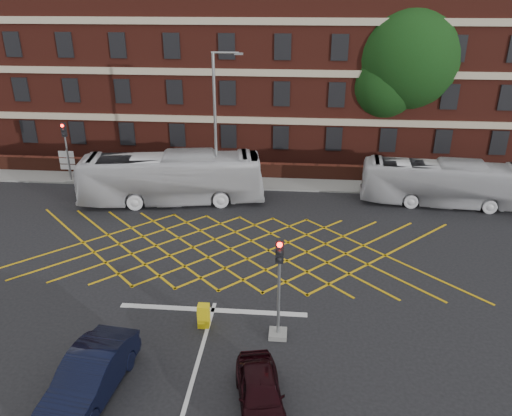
# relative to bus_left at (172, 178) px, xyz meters

# --- Properties ---
(ground) EXTENTS (120.00, 120.00, 0.00)m
(ground) POSITION_rel_bus_left_xyz_m (4.52, -8.04, -1.61)
(ground) COLOR black
(ground) RESTS_ON ground
(victorian_building) EXTENTS (51.00, 12.17, 20.40)m
(victorian_building) POSITION_rel_bus_left_xyz_m (4.77, 13.96, 6.23)
(victorian_building) COLOR #521D15
(victorian_building) RESTS_ON ground
(boundary_wall) EXTENTS (56.00, 0.50, 1.10)m
(boundary_wall) POSITION_rel_bus_left_xyz_m (4.52, 4.96, -1.06)
(boundary_wall) COLOR #4A1E13
(boundary_wall) RESTS_ON ground
(far_pavement) EXTENTS (60.00, 3.00, 0.12)m
(far_pavement) POSITION_rel_bus_left_xyz_m (4.52, 3.96, -1.55)
(far_pavement) COLOR slate
(far_pavement) RESTS_ON ground
(box_junction_hatching) EXTENTS (8.22, 8.22, 0.02)m
(box_junction_hatching) POSITION_rel_bus_left_xyz_m (4.52, -6.04, -1.60)
(box_junction_hatching) COLOR #CC990C
(box_junction_hatching) RESTS_ON ground
(stop_line) EXTENTS (8.00, 0.30, 0.02)m
(stop_line) POSITION_rel_bus_left_xyz_m (4.52, -11.54, -1.60)
(stop_line) COLOR silver
(stop_line) RESTS_ON ground
(bus_left) EXTENTS (11.82, 4.47, 3.22)m
(bus_left) POSITION_rel_bus_left_xyz_m (0.00, 0.00, 0.00)
(bus_left) COLOR silver
(bus_left) RESTS_ON ground
(bus_right) EXTENTS (10.27, 3.26, 2.81)m
(bus_right) POSITION_rel_bus_left_xyz_m (17.01, 1.14, -0.20)
(bus_right) COLOR silver
(bus_right) RESTS_ON ground
(car_navy) EXTENTS (2.09, 4.77, 1.53)m
(car_navy) POSITION_rel_bus_left_xyz_m (1.30, -16.65, -0.84)
(car_navy) COLOR black
(car_navy) RESTS_ON ground
(car_maroon) EXTENTS (2.15, 3.81, 1.22)m
(car_maroon) POSITION_rel_bus_left_xyz_m (6.97, -16.70, -1.00)
(car_maroon) COLOR black
(car_maroon) RESTS_ON ground
(deciduous_tree) EXTENTS (8.22, 8.14, 12.04)m
(deciduous_tree) POSITION_rel_bus_left_xyz_m (15.47, 10.08, 5.79)
(deciduous_tree) COLOR black
(deciduous_tree) RESTS_ON ground
(traffic_light_near) EXTENTS (0.70, 0.70, 4.27)m
(traffic_light_near) POSITION_rel_bus_left_xyz_m (7.36, -13.02, 0.16)
(traffic_light_near) COLOR slate
(traffic_light_near) RESTS_ON ground
(traffic_light_far) EXTENTS (0.70, 0.70, 4.27)m
(traffic_light_far) POSITION_rel_bus_left_xyz_m (-8.00, 2.79, 0.16)
(traffic_light_far) COLOR slate
(traffic_light_far) RESTS_ON ground
(street_lamp) EXTENTS (2.25, 1.00, 9.25)m
(street_lamp) POSITION_rel_bus_left_xyz_m (2.87, 0.46, 1.60)
(street_lamp) COLOR slate
(street_lamp) RESTS_ON ground
(direction_signs) EXTENTS (1.10, 0.16, 2.20)m
(direction_signs) POSITION_rel_bus_left_xyz_m (-8.39, 3.34, -0.23)
(direction_signs) COLOR gray
(direction_signs) RESTS_ON ground
(utility_cabinet) EXTENTS (0.46, 0.40, 1.00)m
(utility_cabinet) POSITION_rel_bus_left_xyz_m (4.36, -12.65, -1.11)
(utility_cabinet) COLOR #DBBE0C
(utility_cabinet) RESTS_ON ground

